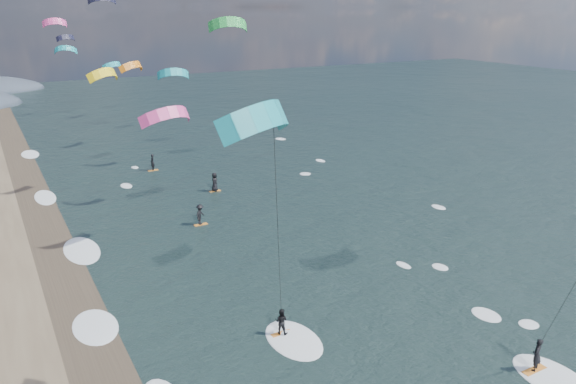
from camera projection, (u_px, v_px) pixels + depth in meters
wet_sand_strip at (104, 380)px, 26.40m from camera, size 3.00×240.00×0.00m
kitesurfer_near_b at (280, 211)px, 22.89m from camera, size 6.87×8.71×14.21m
far_kitesurfers at (195, 191)px, 50.71m from camera, size 5.42×18.39×1.85m
bg_kite_field at (115, 52)px, 64.13m from camera, size 12.53×68.28×10.53m
shoreline_surf at (108, 326)px, 30.90m from camera, size 2.40×79.40×0.11m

